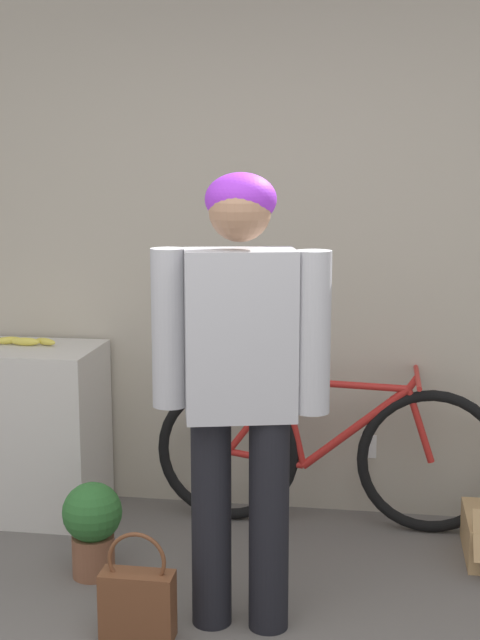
# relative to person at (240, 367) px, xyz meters

# --- Properties ---
(wall_back) EXTENTS (8.00, 0.07, 2.60)m
(wall_back) POSITION_rel_person_xyz_m (-0.08, 1.25, 0.27)
(wall_back) COLOR #B7AD99
(wall_back) RESTS_ON ground_plane
(side_shelf) EXTENTS (0.80, 0.51, 0.87)m
(side_shelf) POSITION_rel_person_xyz_m (-1.28, 0.95, -0.59)
(side_shelf) COLOR beige
(side_shelf) RESTS_ON ground_plane
(person) EXTENTS (0.67, 0.32, 1.74)m
(person) POSITION_rel_person_xyz_m (0.00, 0.00, 0.00)
(person) COLOR black
(person) RESTS_ON ground_plane
(bicycle) EXTENTS (1.71, 0.46, 0.78)m
(bicycle) POSITION_rel_person_xyz_m (0.27, 1.01, -0.65)
(bicycle) COLOR black
(bicycle) RESTS_ON ground_plane
(banana) EXTENTS (0.33, 0.09, 0.04)m
(banana) POSITION_rel_person_xyz_m (-1.25, 0.99, -0.14)
(banana) COLOR #EAD64C
(banana) RESTS_ON side_shelf
(handbag) EXTENTS (0.28, 0.11, 0.42)m
(handbag) POSITION_rel_person_xyz_m (-0.37, -0.16, -0.88)
(handbag) COLOR brown
(handbag) RESTS_ON ground_plane
(potted_plant) EXTENTS (0.26, 0.26, 0.42)m
(potted_plant) POSITION_rel_person_xyz_m (-0.69, 0.31, -0.79)
(potted_plant) COLOR brown
(potted_plant) RESTS_ON ground_plane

